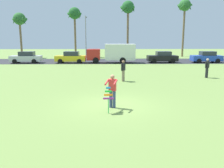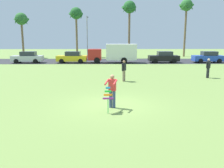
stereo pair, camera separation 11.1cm
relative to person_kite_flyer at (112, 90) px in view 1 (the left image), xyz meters
The scene contains 16 objects.
ground_plane 1.02m from the person_kite_flyer, 93.94° to the left, with size 120.00×120.00×0.00m, color olive.
road_strip 24.18m from the person_kite_flyer, 90.06° to the left, with size 120.00×8.00×0.01m, color #2D2D33.
person_kite_flyer is the anchor object (origin of this frame).
kite_held 0.81m from the person_kite_flyer, 105.39° to the right, with size 0.51×0.63×1.20m.
parked_car_silver 24.63m from the person_kite_flyer, 117.90° to the left, with size 4.25×1.94×1.60m.
parked_car_yellow 22.40m from the person_kite_flyer, 103.71° to the left, with size 4.23×1.88×1.60m.
parked_truck_red_cab 21.78m from the person_kite_flyer, 88.02° to the left, with size 6.72×2.17×2.62m.
parked_car_black 23.06m from the person_kite_flyer, 70.71° to the left, with size 4.22×1.87×1.60m.
parked_car_blue 25.82m from the person_kite_flyer, 57.44° to the left, with size 4.21×1.85×1.60m.
palm_tree_left_near 35.11m from the person_kite_flyer, 116.24° to the left, with size 2.58×2.71×7.72m.
palm_tree_right_near 33.38m from the person_kite_flyer, 100.46° to the left, with size 2.58×2.71×8.76m.
palm_tree_centre_far 31.22m from the person_kite_flyer, 83.62° to the left, with size 2.58×2.71×9.62m.
palm_tree_far_left 36.13m from the person_kite_flyer, 67.00° to the left, with size 2.58×2.71×10.23m.
streetlight_pole 29.23m from the person_kite_flyer, 97.39° to the left, with size 0.24×1.65×7.00m.
person_walker_near 7.58m from the person_kite_flyer, 81.84° to the left, with size 0.38×0.50×1.73m.
person_walker_far 12.56m from the person_kite_flyer, 46.28° to the left, with size 0.47×0.40×1.73m.
Camera 1 is at (-0.26, -12.31, 3.61)m, focal length 38.37 mm.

